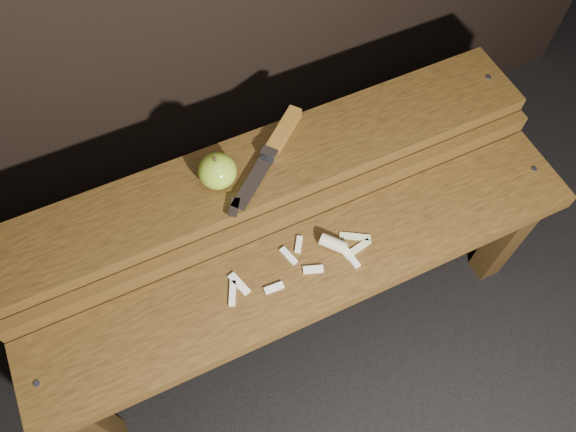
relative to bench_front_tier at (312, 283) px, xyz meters
name	(u,v)px	position (x,y,z in m)	size (l,w,h in m)	color
ground	(297,314)	(0.00, 0.06, -0.35)	(60.00, 60.00, 0.00)	black
bench_front_tier	(312,283)	(0.00, 0.00, 0.00)	(1.20, 0.20, 0.42)	#33210C
bench_rear_tier	(268,186)	(0.00, 0.23, 0.06)	(1.20, 0.21, 0.50)	#33210C
apple	(217,171)	(-0.10, 0.23, 0.18)	(0.08, 0.08, 0.08)	olive
knife	(276,143)	(0.04, 0.26, 0.16)	(0.24, 0.20, 0.03)	brown
apple_scraps	(317,254)	(0.02, 0.03, 0.07)	(0.33, 0.12, 0.03)	beige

